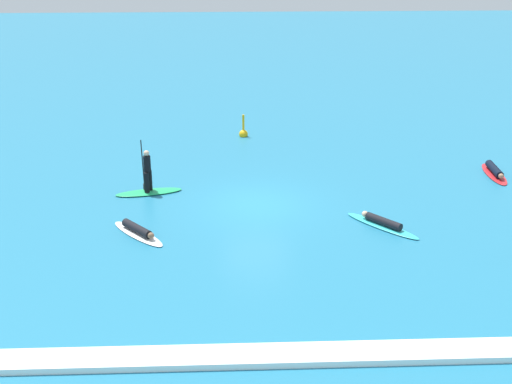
% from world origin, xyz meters
% --- Properties ---
extents(ground_plane, '(120.00, 120.00, 0.00)m').
position_xyz_m(ground_plane, '(0.00, 0.00, 0.00)').
color(ground_plane, teal).
rests_on(ground_plane, ground).
extents(surfer_on_red_board, '(0.85, 2.82, 0.40)m').
position_xyz_m(surfer_on_red_board, '(10.55, 2.88, 0.15)').
color(surfer_on_red_board, red).
rests_on(surfer_on_red_board, ground_plane).
extents(surfer_on_white_board, '(2.32, 2.55, 0.37)m').
position_xyz_m(surfer_on_white_board, '(-4.29, -2.68, 0.14)').
color(surfer_on_white_board, white).
rests_on(surfer_on_white_board, ground_plane).
extents(surfer_on_teal_board, '(2.50, 2.77, 0.37)m').
position_xyz_m(surfer_on_teal_board, '(4.49, -2.35, 0.13)').
color(surfer_on_teal_board, '#33C6CC').
rests_on(surfer_on_teal_board, ground_plane).
extents(surfer_on_green_board, '(2.79, 1.34, 2.16)m').
position_xyz_m(surfer_on_green_board, '(-4.33, 1.31, 0.42)').
color(surfer_on_green_board, '#23B266').
rests_on(surfer_on_green_board, ground_plane).
extents(marker_buoy, '(0.45, 0.45, 1.25)m').
position_xyz_m(marker_buoy, '(-0.27, 9.06, 0.18)').
color(marker_buoy, yellow).
rests_on(marker_buoy, ground_plane).
extents(wave_crest, '(16.49, 0.90, 0.18)m').
position_xyz_m(wave_crest, '(0.00, -10.27, 0.09)').
color(wave_crest, white).
rests_on(wave_crest, ground_plane).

